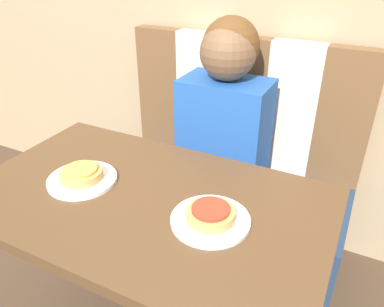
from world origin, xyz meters
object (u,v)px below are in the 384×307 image
person (226,105)px  pizza_left (81,173)px  pizza_right (211,213)px  plate_left (82,180)px  plate_right (210,220)px

person → pizza_left: person is taller
pizza_right → plate_left: bearing=180.0°
pizza_left → person: bearing=71.1°
pizza_right → person: bearing=108.9°
person → pizza_left: bearing=-108.9°
plate_right → pizza_right: pizza_right is taller
plate_left → plate_right: bearing=0.0°
pizza_left → plate_right: bearing=0.0°
plate_right → pizza_right: (0.00, 0.00, 0.02)m
pizza_right → pizza_left: bearing=180.0°
person → pizza_right: bearing=-71.1°
pizza_left → pizza_right: 0.43m
person → plate_left: person is taller
person → pizza_right: (0.21, -0.63, -0.03)m
plate_right → pizza_left: pizza_left is taller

